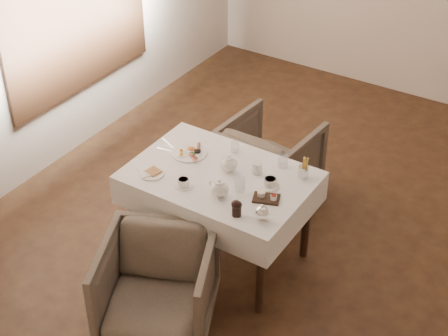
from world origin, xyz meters
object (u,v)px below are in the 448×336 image
armchair_far (270,158)px  armchair_near (157,287)px  breakfast_plate (190,152)px  teapot_centre (229,163)px  table (220,188)px

armchair_far → armchair_near: bearing=98.2°
breakfast_plate → armchair_far: bearing=69.9°
teapot_centre → breakfast_plate: bearing=-164.2°
armchair_near → teapot_centre: (0.01, 0.88, 0.48)m
armchair_far → teapot_centre: teapot_centre is taller
armchair_near → armchair_far: size_ratio=1.02×
armchair_near → table: bearing=67.9°
breakfast_plate → teapot_centre: (0.37, -0.03, 0.06)m
armchair_near → teapot_centre: teapot_centre is taller
armchair_near → armchair_far: (-0.12, 1.73, -0.01)m
armchair_near → breakfast_plate: 1.07m
armchair_near → armchair_far: 1.73m
armchair_near → breakfast_plate: size_ratio=2.81×
teapot_centre → armchair_far: bearing=120.1°
table → armchair_near: size_ratio=1.72×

